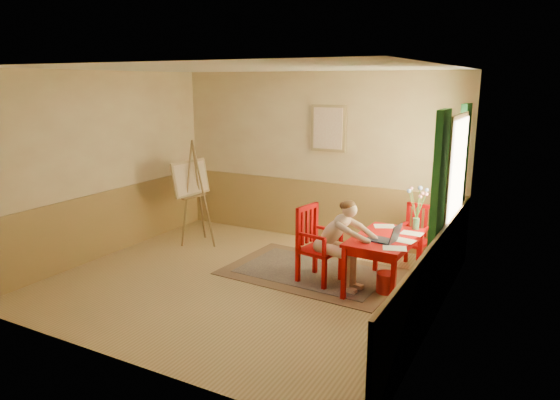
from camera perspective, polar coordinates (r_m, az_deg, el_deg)
The scene contains 14 objects.
room at distance 6.57m, azimuth -4.20°, elevation 2.24°, with size 5.04×4.54×2.84m.
wainscot at distance 7.45m, azimuth -0.80°, elevation -3.53°, with size 5.00×4.50×1.00m.
window at distance 6.75m, azimuth 18.77°, elevation 1.39°, with size 0.12×2.01×2.20m.
wall_portrait at distance 8.32m, azimuth 5.45°, elevation 8.02°, with size 0.60×0.05×0.76m.
rug at distance 7.28m, azimuth 3.69°, elevation -8.06°, with size 2.48×1.73×0.02m.
table at distance 6.63m, azimuth 11.68°, elevation -4.78°, with size 0.78×1.23×0.72m.
chair_left at distance 6.82m, azimuth 4.12°, elevation -5.00°, with size 0.55×0.53×1.03m.
chair_back at distance 7.56m, azimuth 14.87°, elevation -4.02°, with size 0.48×0.50×0.93m.
figure at distance 6.62m, azimuth 6.53°, elevation -4.37°, with size 0.91×0.47×1.19m.
laptop at distance 6.38m, azimuth 11.74°, elevation -4.18°, with size 0.43×0.30×0.24m.
papers at distance 6.62m, azimuth 13.16°, elevation -4.02°, with size 0.72×1.14×0.00m.
vase at distance 6.95m, azimuth 15.17°, elevation -1.06°, with size 0.27×0.28×0.58m.
wastebasket at distance 6.70m, azimuth 11.84°, elevation -9.10°, with size 0.25×0.25×0.27m, color #AF211C.
easel at distance 8.46m, azimuth -9.84°, elevation 1.95°, with size 0.61×0.77×1.73m.
Camera 1 is at (3.46, -5.44, 2.65)m, focal length 32.58 mm.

